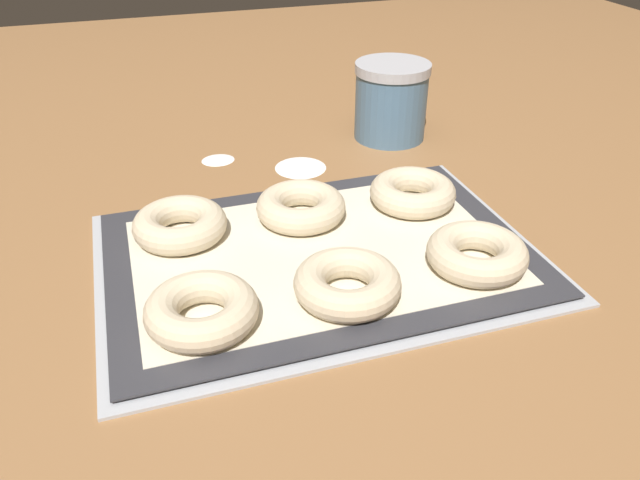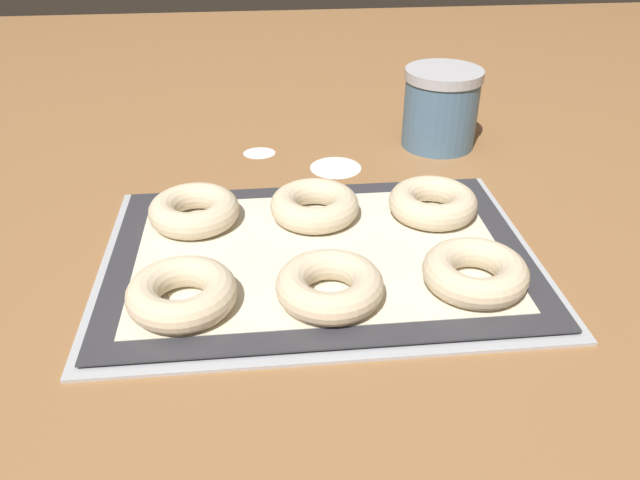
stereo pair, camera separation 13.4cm
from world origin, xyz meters
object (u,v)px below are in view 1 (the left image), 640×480
baking_tray (320,257)px  flour_canister (391,101)px  bagel_front_right (477,253)px  bagel_front_left (202,310)px  bagel_back_left (180,224)px  bagel_back_center (301,207)px  bagel_back_right (413,192)px  bagel_front_center (347,283)px

baking_tray → flour_canister: (0.23, 0.33, 0.06)m
bagel_front_right → flour_canister: (0.07, 0.41, 0.04)m
bagel_front_left → bagel_back_left: size_ratio=1.00×
bagel_back_center → bagel_back_right: same height
bagel_back_center → bagel_back_right: (0.16, -0.01, 0.00)m
bagel_front_right → flour_canister: size_ratio=0.91×
bagel_front_right → bagel_back_left: 0.36m
bagel_front_right → bagel_back_left: size_ratio=1.00×
baking_tray → bagel_back_left: bagel_back_left is taller
bagel_front_left → bagel_front_right: bearing=1.2°
bagel_front_right → baking_tray: bearing=153.1°
bagel_front_right → flour_canister: 0.42m
bagel_front_center → bagel_back_center: bearing=89.9°
bagel_front_center → bagel_back_center: size_ratio=1.00×
bagel_front_left → bagel_back_left: bearing=89.8°
bagel_front_left → bagel_back_center: 0.24m
baking_tray → bagel_front_center: size_ratio=4.49×
baking_tray → bagel_back_right: bagel_back_right is taller
bagel_front_left → flour_canister: flour_canister is taller
flour_canister → bagel_front_center: bearing=-118.8°
bagel_front_center → bagel_back_center: 0.18m
bagel_back_left → flour_canister: bearing=31.8°
bagel_back_center → bagel_front_center: bearing=-90.1°
baking_tray → bagel_front_left: (-0.16, -0.09, 0.03)m
bagel_back_left → flour_canister: flour_canister is taller
bagel_back_right → baking_tray: bearing=-153.9°
bagel_front_left → bagel_front_right: 0.32m
bagel_front_center → flour_canister: 0.49m
baking_tray → flour_canister: bearing=54.7°
bagel_front_right → bagel_front_left: bearing=-178.8°
bagel_front_left → bagel_front_right: (0.32, 0.01, 0.00)m
bagel_front_left → bagel_back_left: (0.00, 0.18, 0.00)m
baking_tray → flour_canister: flour_canister is taller
bagel_back_center → baking_tray: bearing=-90.9°
baking_tray → bagel_back_left: size_ratio=4.49×
bagel_front_left → bagel_back_right: size_ratio=1.00×
baking_tray → bagel_back_right: 0.18m
bagel_front_center → bagel_back_right: size_ratio=1.00×
bagel_back_right → flour_canister: size_ratio=0.91×
baking_tray → bagel_back_right: bearing=26.1°
baking_tray → bagel_back_left: 0.18m
bagel_back_right → bagel_front_center: bearing=-132.7°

